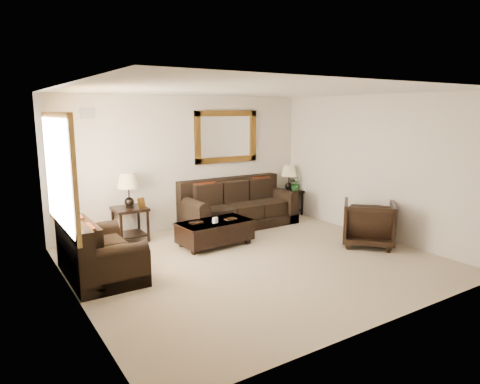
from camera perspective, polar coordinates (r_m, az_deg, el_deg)
room at (r=6.68m, az=2.12°, el=1.77°), size 5.51×5.01×2.71m
window at (r=6.46m, az=-22.90°, el=2.41°), size 0.07×1.96×1.66m
mirror at (r=9.20m, az=-1.82°, el=7.38°), size 1.50×0.06×1.10m
air_vent at (r=8.11m, az=-19.69°, el=9.85°), size 0.25×0.02×0.18m
sofa at (r=9.04m, az=-0.33°, el=-2.25°), size 2.41×1.04×0.99m
loveseat at (r=6.63m, az=-18.57°, el=-7.95°), size 0.94×1.59×0.89m
end_table_left at (r=8.11m, az=-14.56°, el=-0.63°), size 0.58×0.58×1.28m
end_table_right at (r=9.97m, az=6.53°, el=1.26°), size 0.53×0.53×1.16m
coffee_table at (r=7.73m, az=-3.36°, el=-5.13°), size 1.36×0.79×0.56m
armchair at (r=8.04m, az=16.77°, el=-3.71°), size 1.19×1.19×0.90m
potted_plant at (r=9.98m, az=7.39°, el=0.93°), size 0.36×0.39×0.25m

